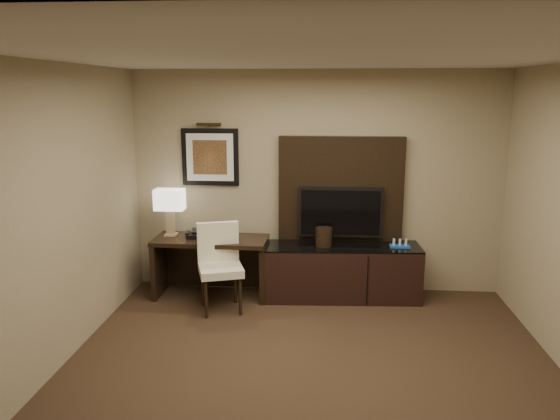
# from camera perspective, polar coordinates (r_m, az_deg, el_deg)

# --- Properties ---
(floor) EXTENTS (4.50, 5.00, 0.01)m
(floor) POSITION_cam_1_polar(r_m,az_deg,el_deg) (4.78, 2.98, -18.54)
(floor) COLOR #312116
(floor) RESTS_ON ground
(ceiling) EXTENTS (4.50, 5.00, 0.01)m
(ceiling) POSITION_cam_1_polar(r_m,az_deg,el_deg) (4.11, 3.42, 15.85)
(ceiling) COLOR silver
(ceiling) RESTS_ON wall_back
(wall_back) EXTENTS (4.50, 0.01, 2.70)m
(wall_back) POSITION_cam_1_polar(r_m,az_deg,el_deg) (6.69, 3.79, 2.90)
(wall_back) COLOR gray
(wall_back) RESTS_ON floor
(wall_left) EXTENTS (0.01, 5.00, 2.70)m
(wall_left) POSITION_cam_1_polar(r_m,az_deg,el_deg) (4.85, -24.44, -1.85)
(wall_left) COLOR gray
(wall_left) RESTS_ON floor
(desk) EXTENTS (1.37, 0.61, 0.72)m
(desk) POSITION_cam_1_polar(r_m,az_deg,el_deg) (6.68, -7.18, -5.93)
(desk) COLOR black
(desk) RESTS_ON floor
(credenza) EXTENTS (1.92, 0.63, 0.65)m
(credenza) POSITION_cam_1_polar(r_m,az_deg,el_deg) (6.60, 6.22, -6.45)
(credenza) COLOR black
(credenza) RESTS_ON floor
(tv_wall_panel) EXTENTS (1.50, 0.12, 1.30)m
(tv_wall_panel) POSITION_cam_1_polar(r_m,az_deg,el_deg) (6.65, 6.36, 2.09)
(tv_wall_panel) COLOR black
(tv_wall_panel) RESTS_ON wall_back
(tv) EXTENTS (1.00, 0.08, 0.60)m
(tv) POSITION_cam_1_polar(r_m,az_deg,el_deg) (6.60, 6.33, -0.20)
(tv) COLOR black
(tv) RESTS_ON tv_wall_panel
(artwork) EXTENTS (0.70, 0.04, 0.70)m
(artwork) POSITION_cam_1_polar(r_m,az_deg,el_deg) (6.77, -7.29, 5.50)
(artwork) COLOR black
(artwork) RESTS_ON wall_back
(picture_light) EXTENTS (0.04, 0.04, 0.30)m
(picture_light) POSITION_cam_1_polar(r_m,az_deg,el_deg) (6.70, -7.46, 8.86)
(picture_light) COLOR #3D2E13
(picture_light) RESTS_ON wall_back
(desk_chair) EXTENTS (0.62, 0.66, 0.99)m
(desk_chair) POSITION_cam_1_polar(r_m,az_deg,el_deg) (6.19, -6.22, -6.13)
(desk_chair) COLOR #EEEAC6
(desk_chair) RESTS_ON floor
(table_lamp) EXTENTS (0.35, 0.23, 0.53)m
(table_lamp) POSITION_cam_1_polar(r_m,az_deg,el_deg) (6.72, -11.41, -0.43)
(table_lamp) COLOR tan
(table_lamp) RESTS_ON desk
(desk_phone) EXTENTS (0.21, 0.19, 0.09)m
(desk_phone) POSITION_cam_1_polar(r_m,az_deg,el_deg) (6.60, -8.98, -2.51)
(desk_phone) COLOR black
(desk_phone) RESTS_ON desk
(blue_folder) EXTENTS (0.33, 0.39, 0.02)m
(blue_folder) POSITION_cam_1_polar(r_m,az_deg,el_deg) (6.53, -6.16, -2.91)
(blue_folder) COLOR #1A60A9
(blue_folder) RESTS_ON desk
(book) EXTENTS (0.15, 0.09, 0.22)m
(book) POSITION_cam_1_polar(r_m,az_deg,el_deg) (6.48, -6.66, -2.16)
(book) COLOR beige
(book) RESTS_ON desk
(ice_bucket) EXTENTS (0.25, 0.25, 0.22)m
(ice_bucket) POSITION_cam_1_polar(r_m,az_deg,el_deg) (6.45, 4.59, -2.81)
(ice_bucket) COLOR black
(ice_bucket) RESTS_ON credenza
(minibar_tray) EXTENTS (0.23, 0.14, 0.08)m
(minibar_tray) POSITION_cam_1_polar(r_m,az_deg,el_deg) (6.55, 12.42, -3.45)
(minibar_tray) COLOR #184CA1
(minibar_tray) RESTS_ON credenza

